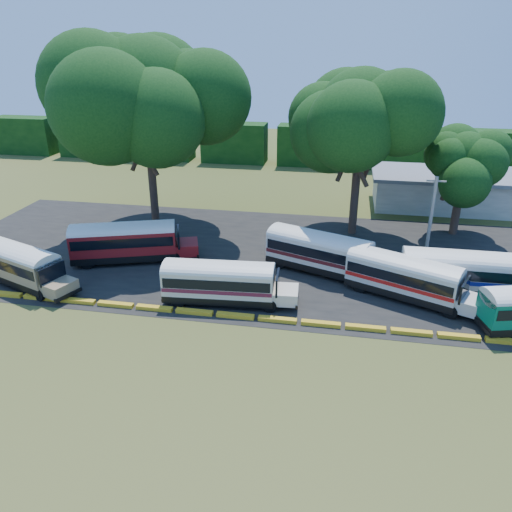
% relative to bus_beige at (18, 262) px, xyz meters
% --- Properties ---
extents(ground, '(160.00, 160.00, 0.00)m').
position_rel_bus_beige_xyz_m(ground, '(19.50, -3.11, -1.89)').
color(ground, '#354517').
rests_on(ground, ground).
extents(asphalt_strip, '(64.00, 24.00, 0.02)m').
position_rel_bus_beige_xyz_m(asphalt_strip, '(20.50, 8.89, -1.88)').
color(asphalt_strip, black).
rests_on(asphalt_strip, ground).
extents(curb, '(53.70, 0.45, 0.30)m').
position_rel_bus_beige_xyz_m(curb, '(19.50, -2.11, -1.74)').
color(curb, yellow).
rests_on(curb, ground).
extents(terminal_building, '(19.00, 9.00, 4.00)m').
position_rel_bus_beige_xyz_m(terminal_building, '(37.50, 26.89, 0.14)').
color(terminal_building, silver).
rests_on(terminal_building, ground).
extents(treeline_backdrop, '(130.00, 4.00, 6.00)m').
position_rel_bus_beige_xyz_m(treeline_backdrop, '(19.50, 44.89, 1.11)').
color(treeline_backdrop, black).
rests_on(treeline_backdrop, ground).
extents(bus_beige, '(10.25, 5.88, 3.30)m').
position_rel_bus_beige_xyz_m(bus_beige, '(0.00, 0.00, 0.00)').
color(bus_beige, black).
rests_on(bus_beige, ground).
extents(bus_red, '(11.12, 6.00, 3.57)m').
position_rel_bus_beige_xyz_m(bus_red, '(6.66, 5.69, 0.15)').
color(bus_red, black).
rests_on(bus_red, ground).
extents(bus_cream_west, '(10.08, 3.14, 3.26)m').
position_rel_bus_beige_xyz_m(bus_cream_west, '(16.57, -0.13, -0.05)').
color(bus_cream_west, black).
rests_on(bus_cream_west, ground).
extents(bus_cream_east, '(10.84, 6.29, 3.49)m').
position_rel_bus_beige_xyz_m(bus_cream_east, '(23.42, 6.46, 0.08)').
color(bus_cream_east, black).
rests_on(bus_cream_east, ground).
extents(bus_white_red, '(10.27, 6.48, 3.34)m').
position_rel_bus_beige_xyz_m(bus_white_red, '(29.92, 3.05, -0.00)').
color(bus_white_red, black).
rests_on(bus_white_red, ground).
extents(bus_white_blue, '(10.65, 2.74, 3.49)m').
position_rel_bus_beige_xyz_m(bus_white_blue, '(34.29, 4.47, 0.08)').
color(bus_white_blue, black).
rests_on(bus_white_blue, ground).
extents(tree_west, '(14.30, 14.30, 18.53)m').
position_rel_bus_beige_xyz_m(tree_west, '(6.08, 13.97, 11.36)').
color(tree_west, '#39271C').
rests_on(tree_west, ground).
extents(tree_center, '(11.32, 11.32, 15.85)m').
position_rel_bus_beige_xyz_m(tree_center, '(25.99, 16.32, 9.76)').
color(tree_center, '#39271C').
rests_on(tree_center, ground).
extents(tree_east, '(6.86, 6.86, 10.13)m').
position_rel_bus_beige_xyz_m(tree_east, '(36.02, 17.93, 5.63)').
color(tree_east, '#39271C').
rests_on(tree_east, ground).
extents(utility_pole, '(1.60, 0.30, 7.53)m').
position_rel_bus_beige_xyz_m(utility_pole, '(32.43, 10.75, 1.99)').
color(utility_pole, gray).
rests_on(utility_pole, ground).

